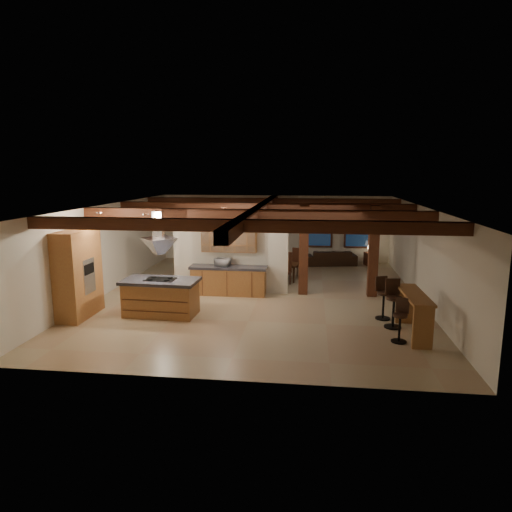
% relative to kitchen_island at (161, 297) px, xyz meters
% --- Properties ---
extents(ground, '(12.00, 12.00, 0.00)m').
position_rel_kitchen_island_xyz_m(ground, '(2.48, 2.22, -0.52)').
color(ground, tan).
rests_on(ground, ground).
extents(room_walls, '(12.00, 12.00, 12.00)m').
position_rel_kitchen_island_xyz_m(room_walls, '(2.48, 2.22, 1.26)').
color(room_walls, beige).
rests_on(room_walls, ground).
extents(ceiling_beams, '(10.00, 12.00, 0.28)m').
position_rel_kitchen_island_xyz_m(ceiling_beams, '(2.48, 2.22, 2.24)').
color(ceiling_beams, '#36160D').
rests_on(ceiling_beams, room_walls).
extents(timber_posts, '(2.50, 0.30, 2.90)m').
position_rel_kitchen_island_xyz_m(timber_posts, '(4.98, 2.72, 1.25)').
color(timber_posts, '#36160D').
rests_on(timber_posts, ground).
extents(partition_wall, '(3.80, 0.18, 2.20)m').
position_rel_kitchen_island_xyz_m(partition_wall, '(1.48, 2.72, 0.58)').
color(partition_wall, beige).
rests_on(partition_wall, ground).
extents(pantry_cabinet, '(0.67, 1.60, 2.40)m').
position_rel_kitchen_island_xyz_m(pantry_cabinet, '(-2.18, -0.38, 0.68)').
color(pantry_cabinet, olive).
rests_on(pantry_cabinet, ground).
extents(back_counter, '(2.50, 0.66, 0.94)m').
position_rel_kitchen_island_xyz_m(back_counter, '(1.48, 2.33, -0.04)').
color(back_counter, olive).
rests_on(back_counter, ground).
extents(upper_display_cabinet, '(1.80, 0.36, 0.95)m').
position_rel_kitchen_island_xyz_m(upper_display_cabinet, '(1.48, 2.53, 1.33)').
color(upper_display_cabinet, olive).
rests_on(upper_display_cabinet, partition_wall).
extents(range_hood, '(1.10, 1.10, 1.40)m').
position_rel_kitchen_island_xyz_m(range_hood, '(0.00, 0.00, 1.26)').
color(range_hood, silver).
rests_on(range_hood, room_walls).
extents(back_windows, '(2.70, 0.07, 1.70)m').
position_rel_kitchen_island_xyz_m(back_windows, '(5.28, 8.15, 0.98)').
color(back_windows, '#36160D').
rests_on(back_windows, room_walls).
extents(framed_art, '(0.65, 0.05, 0.85)m').
position_rel_kitchen_island_xyz_m(framed_art, '(0.98, 8.15, 1.18)').
color(framed_art, '#36160D').
rests_on(framed_art, room_walls).
extents(recessed_cans, '(3.16, 2.46, 0.03)m').
position_rel_kitchen_island_xyz_m(recessed_cans, '(-0.05, 0.28, 2.35)').
color(recessed_cans, silver).
rests_on(recessed_cans, room_walls).
extents(kitchen_island, '(2.12, 1.19, 1.03)m').
position_rel_kitchen_island_xyz_m(kitchen_island, '(0.00, 0.00, 0.00)').
color(kitchen_island, olive).
rests_on(kitchen_island, ground).
extents(dining_table, '(1.96, 1.36, 0.63)m').
position_rel_kitchen_island_xyz_m(dining_table, '(2.82, 4.67, -0.20)').
color(dining_table, '#371D0D').
rests_on(dining_table, ground).
extents(sofa, '(2.25, 1.20, 0.62)m').
position_rel_kitchen_island_xyz_m(sofa, '(4.97, 7.55, -0.21)').
color(sofa, black).
rests_on(sofa, ground).
extents(microwave, '(0.54, 0.44, 0.26)m').
position_rel_kitchen_island_xyz_m(microwave, '(1.29, 2.33, 0.55)').
color(microwave, '#B1B1B5').
rests_on(microwave, back_counter).
extents(bar_counter, '(0.55, 2.01, 1.05)m').
position_rel_kitchen_island_xyz_m(bar_counter, '(6.63, -0.79, 0.19)').
color(bar_counter, olive).
rests_on(bar_counter, ground).
extents(side_table, '(0.55, 0.55, 0.55)m').
position_rel_kitchen_island_xyz_m(side_table, '(6.64, 7.66, -0.24)').
color(side_table, '#36160D').
rests_on(side_table, ground).
extents(table_lamp, '(0.29, 0.29, 0.35)m').
position_rel_kitchen_island_xyz_m(table_lamp, '(6.64, 7.66, 0.28)').
color(table_lamp, black).
rests_on(table_lamp, side_table).
extents(bar_stool_a, '(0.39, 0.40, 1.04)m').
position_rel_kitchen_island_xyz_m(bar_stool_a, '(6.23, -1.29, 0.01)').
color(bar_stool_a, black).
rests_on(bar_stool_a, ground).
extents(bar_stool_b, '(0.44, 0.45, 1.25)m').
position_rel_kitchen_island_xyz_m(bar_stool_b, '(6.24, -0.27, 0.12)').
color(bar_stool_b, black).
rests_on(bar_stool_b, ground).
extents(bar_stool_c, '(0.43, 0.44, 1.15)m').
position_rel_kitchen_island_xyz_m(bar_stool_c, '(6.08, 0.41, 0.07)').
color(bar_stool_c, black).
rests_on(bar_stool_c, ground).
extents(dining_chairs, '(2.29, 2.29, 1.16)m').
position_rel_kitchen_island_xyz_m(dining_chairs, '(2.82, 4.67, 0.07)').
color(dining_chairs, '#36160D').
rests_on(dining_chairs, ground).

